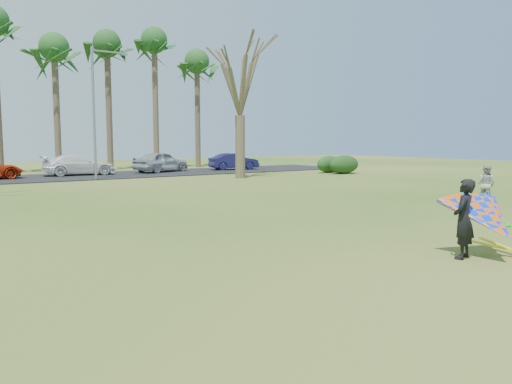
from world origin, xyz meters
TOP-DOWN VIEW (x-y plane):
  - ground at (0.00, 0.00)m, footprint 100.00×100.00m
  - parking_strip at (0.00, 25.00)m, footprint 46.00×7.00m
  - palm_6 at (2.00, 31.00)m, footprint 4.84×4.84m
  - palm_7 at (6.00, 31.00)m, footprint 4.84×4.84m
  - palm_8 at (10.00, 31.00)m, footprint 4.84×4.84m
  - palm_9 at (14.00, 31.00)m, footprint 4.84×4.84m
  - bare_tree_right at (10.00, 18.00)m, footprint 6.27×6.27m
  - streetlight at (2.16, 22.00)m, footprint 2.28×0.18m
  - hedge_near at (18.36, 17.07)m, footprint 2.67×1.21m
  - hedge_far at (18.32, 18.55)m, footprint 2.27×1.07m
  - car_3 at (2.08, 25.92)m, footprint 4.87×2.27m
  - car_4 at (8.03, 25.77)m, footprint 4.86×3.32m
  - car_5 at (14.04, 25.10)m, footprint 4.14×2.03m
  - pedestrian_a at (10.69, 1.83)m, footprint 0.64×0.79m
  - kite_flyer at (2.31, -3.04)m, footprint 2.13×2.39m

SIDE VIEW (x-z plane):
  - ground at x=0.00m, z-range 0.00..0.00m
  - parking_strip at x=0.00m, z-range 0.00..0.06m
  - hedge_far at x=18.32m, z-range 0.00..1.26m
  - hedge_near at x=18.36m, z-range 0.00..1.33m
  - car_5 at x=14.04m, z-range 0.06..1.36m
  - car_3 at x=2.08m, z-range 0.06..1.44m
  - pedestrian_a at x=10.69m, z-range 0.00..1.52m
  - car_4 at x=8.03m, z-range 0.06..1.59m
  - kite_flyer at x=2.31m, z-range -0.16..1.85m
  - streetlight at x=2.16m, z-range 0.46..8.46m
  - bare_tree_right at x=10.00m, z-range 1.96..11.17m
  - palm_6 at x=2.00m, z-range 3.75..14.59m
  - palm_9 at x=14.00m, z-range 3.75..14.59m
  - palm_7 at x=6.00m, z-range 4.08..15.62m
  - palm_8 at x=10.00m, z-range 4.40..16.64m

